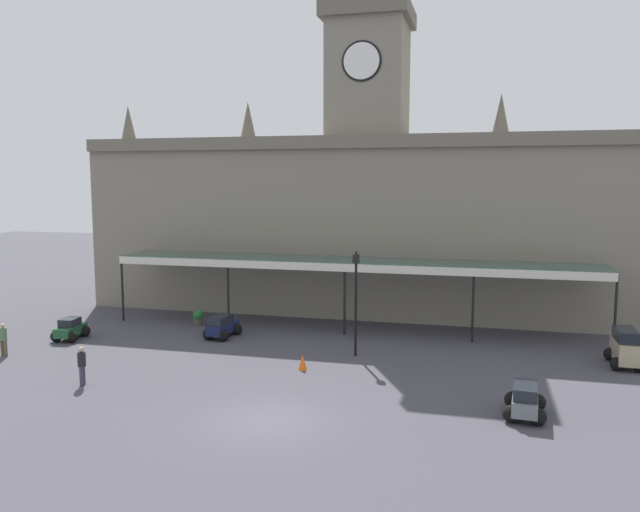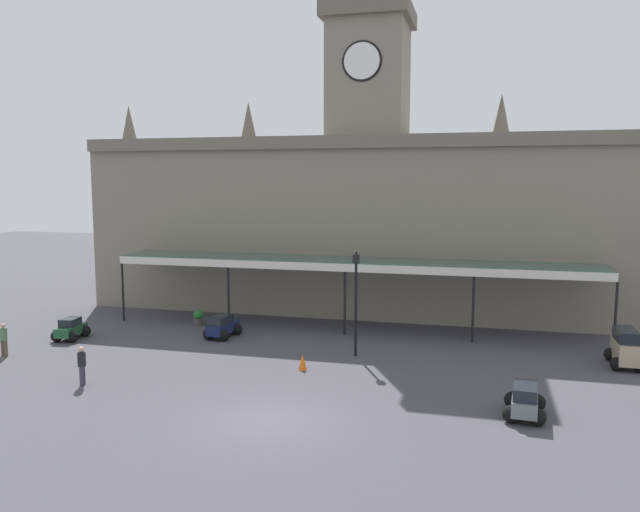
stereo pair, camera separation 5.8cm
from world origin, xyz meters
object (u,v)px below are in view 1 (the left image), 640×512
(car_beige_van, at_px, (625,349))
(car_grey_estate, at_px, (525,402))
(pedestrian_near_entrance, at_px, (3,339))
(victorian_lamppost, at_px, (356,292))
(car_green_sedan, at_px, (71,330))
(car_navy_estate, at_px, (222,327))
(planter_near_kerb, at_px, (198,318))
(traffic_cone, at_px, (303,362))
(pedestrian_crossing_forecourt, at_px, (82,364))

(car_beige_van, distance_m, car_grey_estate, 9.27)
(pedestrian_near_entrance, bearing_deg, car_beige_van, 11.32)
(car_grey_estate, relative_size, victorian_lamppost, 0.44)
(car_green_sedan, xyz_separation_m, car_navy_estate, (7.90, 2.47, 0.06))
(car_green_sedan, relative_size, pedestrian_near_entrance, 1.28)
(planter_near_kerb, bearing_deg, traffic_cone, -39.22)
(car_navy_estate, xyz_separation_m, planter_near_kerb, (-2.55, 2.30, -0.07))
(car_beige_van, distance_m, planter_near_kerb, 23.19)
(car_green_sedan, height_order, car_grey_estate, car_grey_estate)
(car_navy_estate, xyz_separation_m, victorian_lamppost, (7.89, -1.79, 2.67))
(car_beige_van, relative_size, car_navy_estate, 1.03)
(car_navy_estate, distance_m, pedestrian_crossing_forecourt, 9.43)
(car_grey_estate, bearing_deg, pedestrian_near_entrance, 175.49)
(pedestrian_crossing_forecourt, height_order, victorian_lamppost, victorian_lamppost)
(traffic_cone, bearing_deg, car_beige_van, 16.63)
(victorian_lamppost, bearing_deg, pedestrian_near_entrance, -165.24)
(car_green_sedan, xyz_separation_m, traffic_cone, (13.89, -2.19, -0.14))
(car_beige_van, relative_size, pedestrian_near_entrance, 1.44)
(car_navy_estate, xyz_separation_m, pedestrian_near_entrance, (-8.98, -6.23, 0.34))
(car_navy_estate, xyz_separation_m, pedestrian_crossing_forecourt, (-2.53, -9.08, 0.34))
(car_navy_estate, height_order, planter_near_kerb, car_navy_estate)
(car_beige_van, height_order, pedestrian_near_entrance, car_beige_van)
(car_beige_van, distance_m, pedestrian_crossing_forecourt, 24.62)
(pedestrian_crossing_forecourt, xyz_separation_m, planter_near_kerb, (-0.03, 11.38, -0.42))
(pedestrian_near_entrance, distance_m, traffic_cone, 15.05)
(car_green_sedan, distance_m, planter_near_kerb, 7.17)
(car_grey_estate, relative_size, pedestrian_crossing_forecourt, 1.38)
(car_beige_van, bearing_deg, car_green_sedan, -175.69)
(car_beige_van, bearing_deg, pedestrian_crossing_forecourt, -159.20)
(pedestrian_near_entrance, bearing_deg, victorian_lamppost, 14.76)
(car_grey_estate, distance_m, planter_near_kerb, 20.89)
(car_grey_estate, height_order, pedestrian_crossing_forecourt, pedestrian_crossing_forecourt)
(car_navy_estate, distance_m, victorian_lamppost, 8.52)
(car_beige_van, height_order, car_green_sedan, car_beige_van)
(planter_near_kerb, bearing_deg, victorian_lamppost, -21.39)
(pedestrian_near_entrance, height_order, pedestrian_crossing_forecourt, same)
(victorian_lamppost, relative_size, planter_near_kerb, 5.46)
(car_navy_estate, height_order, pedestrian_crossing_forecourt, pedestrian_crossing_forecourt)
(car_navy_estate, height_order, traffic_cone, car_navy_estate)
(car_green_sedan, bearing_deg, victorian_lamppost, 2.49)
(pedestrian_crossing_forecourt, bearing_deg, pedestrian_near_entrance, 156.20)
(car_green_sedan, distance_m, pedestrian_near_entrance, 3.93)
(car_navy_estate, xyz_separation_m, car_grey_estate, (15.53, -8.16, 0.00))
(car_beige_van, height_order, traffic_cone, car_beige_van)
(car_beige_van, height_order, pedestrian_crossing_forecourt, car_beige_van)
(pedestrian_near_entrance, distance_m, victorian_lamppost, 17.60)
(car_beige_van, relative_size, traffic_cone, 3.36)
(car_grey_estate, bearing_deg, car_green_sedan, 166.35)
(car_green_sedan, bearing_deg, car_grey_estate, -13.65)
(car_beige_van, height_order, car_grey_estate, car_beige_van)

